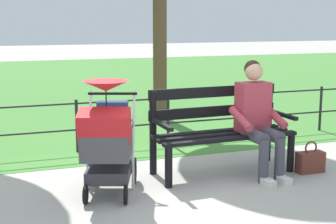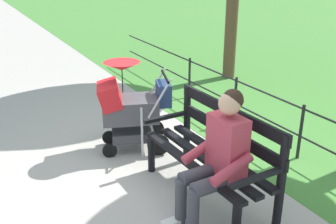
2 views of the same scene
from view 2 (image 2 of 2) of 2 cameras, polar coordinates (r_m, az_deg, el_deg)
name	(u,v)px [view 2 (image 2 of 2)]	position (r m, az deg, el deg)	size (l,w,h in m)	color
ground_plane	(167,165)	(4.78, -0.15, -7.54)	(60.00, 60.00, 0.00)	#ADA89E
park_bench	(214,149)	(4.01, 6.65, -5.34)	(1.62, 0.65, 0.96)	black
person_on_bench	(217,156)	(3.57, 7.06, -6.23)	(0.54, 0.74, 1.28)	#42424C
stroller	(130,106)	(4.93, -5.54, 0.91)	(0.76, 0.99, 1.15)	black
park_fence	(293,123)	(5.07, 17.52, -1.48)	(8.89, 0.04, 0.70)	black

